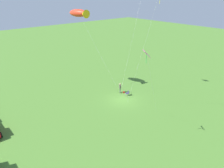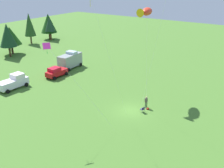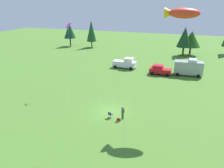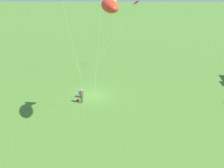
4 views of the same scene
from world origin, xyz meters
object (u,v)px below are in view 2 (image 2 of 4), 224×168
object	(u,v)px
truck_white_pickup	(14,82)
van_motorhome_grey	(70,60)
folding_chair	(143,109)
kite_large_fish	(146,12)
person_kite_flyer	(146,101)
backpack_on_grass	(148,109)
kite_diamond_rainbow	(50,50)
car_red_sedan	(56,72)

from	to	relation	value
truck_white_pickup	van_motorhome_grey	world-z (taller)	van_motorhome_grey
van_motorhome_grey	folding_chair	bearing A→B (deg)	-115.99
truck_white_pickup	kite_large_fish	xyz separation A→B (m)	(11.64, -18.07, 11.48)
folding_chair	van_motorhome_grey	distance (m)	23.03
folding_chair	van_motorhome_grey	world-z (taller)	van_motorhome_grey
person_kite_flyer	van_motorhome_grey	distance (m)	22.21
truck_white_pickup	van_motorhome_grey	size ratio (longest dim) A/B	0.92
backpack_on_grass	kite_large_fish	xyz separation A→B (m)	(5.90, 4.04, 12.47)
folding_chair	truck_white_pickup	distance (m)	22.39
person_kite_flyer	van_motorhome_grey	size ratio (longest dim) A/B	0.31
van_motorhome_grey	kite_diamond_rainbow	size ratio (longest dim) A/B	0.52
person_kite_flyer	kite_large_fish	world-z (taller)	kite_large_fish
kite_large_fish	van_motorhome_grey	bearing A→B (deg)	84.87
truck_white_pickup	folding_chair	bearing A→B (deg)	-75.79
folding_chair	backpack_on_grass	distance (m)	1.22
car_red_sedan	backpack_on_grass	bearing A→B (deg)	85.14
person_kite_flyer	kite_diamond_rainbow	bearing A→B (deg)	93.04
van_motorhome_grey	kite_large_fish	size ratio (longest dim) A/B	0.42
car_red_sedan	kite_diamond_rainbow	bearing A→B (deg)	46.45
folding_chair	car_red_sedan	xyz separation A→B (m)	(3.22, 19.92, 0.46)
truck_white_pickup	kite_diamond_rainbow	bearing A→B (deg)	-105.76
backpack_on_grass	kite_diamond_rainbow	xyz separation A→B (m)	(-10.59, 7.27, 9.81)
folding_chair	kite_large_fish	world-z (taller)	kite_large_fish
person_kite_flyer	truck_white_pickup	size ratio (longest dim) A/B	0.34
folding_chair	car_red_sedan	bearing A→B (deg)	12.81
kite_large_fish	kite_diamond_rainbow	size ratio (longest dim) A/B	1.24
person_kite_flyer	kite_diamond_rainbow	xyz separation A→B (m)	(-11.01, 6.79, 8.90)
kite_diamond_rainbow	truck_white_pickup	bearing A→B (deg)	71.87
person_kite_flyer	backpack_on_grass	bearing A→B (deg)	174.19
folding_chair	van_motorhome_grey	size ratio (longest dim) A/B	0.15
folding_chair	kite_large_fish	size ratio (longest dim) A/B	0.06
van_motorhome_grey	kite_large_fish	xyz separation A→B (m)	(-1.57, -17.50, 10.94)
car_red_sedan	van_motorhome_grey	world-z (taller)	van_motorhome_grey
kite_large_fish	person_kite_flyer	bearing A→B (deg)	-147.10
car_red_sedan	kite_diamond_rainbow	world-z (taller)	kite_diamond_rainbow
person_kite_flyer	folding_chair	xyz separation A→B (m)	(-1.56, -0.28, -0.53)
kite_large_fish	kite_diamond_rainbow	world-z (taller)	kite_large_fish
truck_white_pickup	kite_diamond_rainbow	xyz separation A→B (m)	(-4.86, -14.83, 8.82)
backpack_on_grass	car_red_sedan	size ratio (longest dim) A/B	0.08
van_motorhome_grey	kite_diamond_rainbow	world-z (taller)	kite_diamond_rainbow
truck_white_pickup	van_motorhome_grey	distance (m)	13.24
truck_white_pickup	car_red_sedan	world-z (taller)	truck_white_pickup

